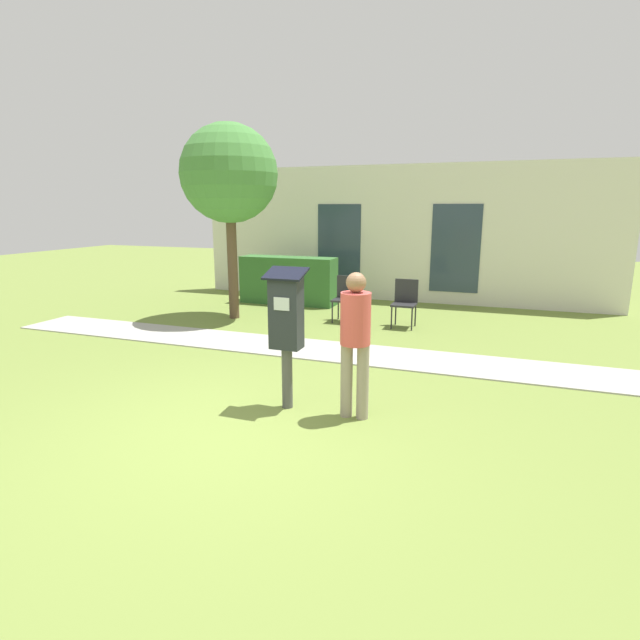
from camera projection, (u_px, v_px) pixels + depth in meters
name	position (u px, v px, depth m)	size (l,w,h in m)	color
ground_plane	(235.00, 430.00, 5.10)	(40.00, 40.00, 0.00)	olive
sidewalk	(331.00, 351.00, 7.87)	(12.00, 1.10, 0.02)	#A3A099
building_facade	(396.00, 234.00, 11.91)	(10.00, 0.26, 3.20)	silver
parking_meter	(286.00, 320.00, 5.47)	(0.44, 0.31, 1.59)	#4C4C4C
person_standing	(355.00, 334.00, 5.22)	(0.32, 0.32, 1.58)	gray
outdoor_chair_left	(346.00, 295.00, 9.89)	(0.44, 0.44, 0.90)	#262628
outdoor_chair_middle	(405.00, 299.00, 9.42)	(0.44, 0.44, 0.90)	#262628
hedge_row	(288.00, 280.00, 11.69)	(2.27, 0.60, 1.10)	#33662D
tree	(229.00, 175.00, 9.66)	(1.90, 1.90, 3.82)	brown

